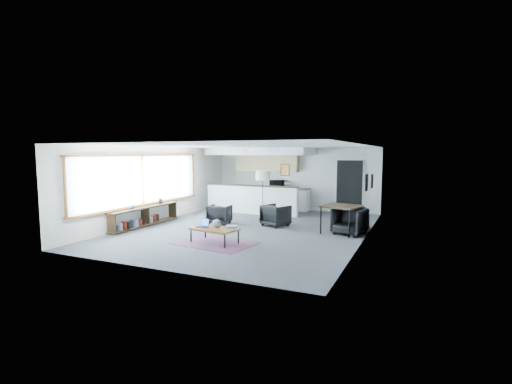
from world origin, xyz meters
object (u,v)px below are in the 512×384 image
at_px(armchair_left, 220,213).
at_px(dining_chair_far, 354,219).
at_px(coffee_table, 214,229).
at_px(armchair_right, 276,214).
at_px(dining_table, 341,208).
at_px(dining_chair_near, 349,222).
at_px(floor_lamp, 263,177).
at_px(ceramic_pot, 217,224).
at_px(book_stack, 232,227).
at_px(laptop, 203,225).
at_px(microwave, 277,183).

xyz_separation_m(armchair_left, dining_chair_far, (4.28, 0.92, -0.02)).
xyz_separation_m(coffee_table, armchair_right, (0.64, 2.86, 0.01)).
bearing_deg(dining_chair_far, dining_table, 49.52).
relative_size(coffee_table, dining_table, 1.14).
bearing_deg(dining_table, armchair_right, 173.42).
xyz_separation_m(armchair_right, dining_chair_near, (2.42, -0.28, -0.02)).
relative_size(armchair_right, dining_chair_near, 1.06).
bearing_deg(floor_lamp, ceramic_pot, -85.67).
bearing_deg(coffee_table, armchair_right, 87.25).
bearing_deg(book_stack, dining_table, 47.41).
distance_m(laptop, armchair_right, 3.02).
bearing_deg(ceramic_pot, laptop, -177.81).
bearing_deg(dining_table, armchair_left, -177.39).
bearing_deg(laptop, ceramic_pot, 20.84).
bearing_deg(laptop, armchair_left, 128.77).
relative_size(ceramic_pot, dining_table, 0.20).
bearing_deg(ceramic_pot, dining_chair_near, 40.51).
distance_m(book_stack, dining_table, 3.45).
height_order(armchair_right, microwave, microwave).
xyz_separation_m(dining_chair_near, microwave, (-3.68, 3.66, 0.76)).
relative_size(coffee_table, microwave, 2.36).
bearing_deg(dining_table, ceramic_pot, -136.65).
height_order(dining_chair_near, dining_chair_far, dining_chair_near).
distance_m(coffee_table, dining_chair_far, 4.53).
bearing_deg(book_stack, coffee_table, -170.97).
bearing_deg(dining_chair_near, microwave, 148.29).
bearing_deg(coffee_table, dining_table, 52.69).
xyz_separation_m(armchair_right, dining_chair_far, (2.42, 0.49, -0.05)).
distance_m(armchair_right, dining_chair_far, 2.47).
bearing_deg(dining_chair_near, laptop, -129.68).
distance_m(armchair_left, dining_chair_far, 4.38).
xyz_separation_m(laptop, armchair_right, (0.97, 2.86, -0.08)).
distance_m(ceramic_pot, armchair_right, 2.90).
bearing_deg(floor_lamp, dining_chair_near, -20.28).
distance_m(coffee_table, ceramic_pot, 0.16).
height_order(coffee_table, floor_lamp, floor_lamp).
distance_m(laptop, ceramic_pot, 0.40).
distance_m(laptop, microwave, 6.27).
bearing_deg(book_stack, laptop, -174.38).
bearing_deg(microwave, coffee_table, -93.35).
distance_m(book_stack, armchair_right, 2.78).
distance_m(armchair_right, dining_chair_near, 2.44).
bearing_deg(armchair_right, dining_chair_far, -147.01).
bearing_deg(microwave, floor_lamp, -89.85).
xyz_separation_m(dining_table, dining_chair_near, (0.25, -0.03, -0.40)).
height_order(laptop, armchair_left, armchair_left).
height_order(coffee_table, ceramic_pot, ceramic_pot).
height_order(ceramic_pot, floor_lamp, floor_lamp).
bearing_deg(coffee_table, floor_lamp, 103.22).
bearing_deg(coffee_table, dining_chair_near, 49.91).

